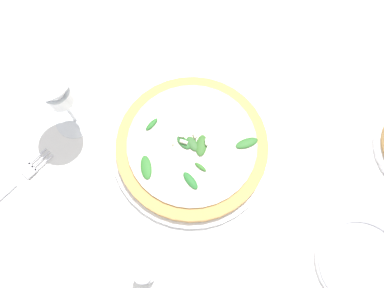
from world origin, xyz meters
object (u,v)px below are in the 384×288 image
(fork, at_px, (2,194))
(pizza_arugula_main, at_px, (192,146))
(side_plate_white, at_px, (362,263))
(wine_glass, at_px, (55,91))
(shaker_pepper, at_px, (145,274))

(fork, bearing_deg, pizza_arugula_main, -32.92)
(side_plate_white, bearing_deg, pizza_arugula_main, 123.90)
(pizza_arugula_main, xyz_separation_m, wine_glass, (-0.19, 0.14, 0.10))
(wine_glass, relative_size, side_plate_white, 1.07)
(side_plate_white, bearing_deg, wine_glass, 132.16)
(pizza_arugula_main, bearing_deg, wine_glass, 144.63)
(wine_glass, distance_m, side_plate_white, 0.60)
(fork, relative_size, shaker_pepper, 3.06)
(side_plate_white, height_order, shaker_pepper, shaker_pepper)
(pizza_arugula_main, relative_size, wine_glass, 1.79)
(pizza_arugula_main, height_order, shaker_pepper, shaker_pepper)
(fork, relative_size, side_plate_white, 1.30)
(shaker_pepper, bearing_deg, pizza_arugula_main, 50.90)
(pizza_arugula_main, xyz_separation_m, side_plate_white, (0.20, -0.30, -0.01))
(fork, height_order, side_plate_white, side_plate_white)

